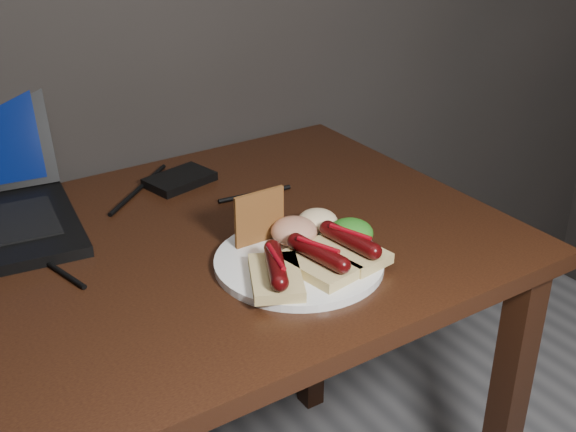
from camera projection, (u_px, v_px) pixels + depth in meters
The scene contains 11 objects.
desk at pixel (74, 333), 1.08m from camera, with size 1.40×0.70×0.75m.
hard_drive at pixel (180, 180), 1.34m from camera, with size 0.12×0.08×0.02m, color black.
desk_cables at pixel (48, 238), 1.15m from camera, with size 0.91×0.35×0.01m.
plate at pixel (299, 262), 1.08m from camera, with size 0.25×0.25×0.01m, color white.
bread_sausage_left at pixel (276, 272), 1.01m from camera, with size 0.11×0.13×0.04m.
bread_sausage_center at pixel (318, 260), 1.04m from camera, with size 0.09×0.12×0.04m.
bread_sausage_right at pixel (350, 246), 1.07m from camera, with size 0.09×0.12×0.04m.
crispbread at pixel (259, 217), 1.10m from camera, with size 0.09×0.01×0.09m, color brown.
salad_greens at pixel (351, 233), 1.11m from camera, with size 0.07×0.07×0.04m, color #1E5A12.
salsa_mound at pixel (294, 231), 1.11m from camera, with size 0.07×0.07×0.04m, color maroon.
coleslaw_mound at pixel (318, 221), 1.14m from camera, with size 0.06×0.06×0.04m, color white.
Camera 1 is at (-0.22, 0.47, 1.30)m, focal length 45.00 mm.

